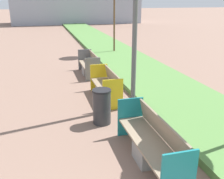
% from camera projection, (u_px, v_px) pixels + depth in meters
% --- Properties ---
extents(planter_grass_strip, '(2.80, 120.00, 0.18)m').
position_uv_depth(planter_grass_strip, '(130.00, 63.00, 13.03)').
color(planter_grass_strip, '#568442').
rests_on(planter_grass_strip, ground).
extents(bench_teal_frame, '(0.65, 2.38, 0.94)m').
position_uv_depth(bench_teal_frame, '(151.00, 145.00, 5.24)').
color(bench_teal_frame, gray).
rests_on(bench_teal_frame, ground).
extents(bench_yellow_frame, '(0.65, 1.94, 0.94)m').
position_uv_depth(bench_yellow_frame, '(106.00, 88.00, 8.60)').
color(bench_yellow_frame, gray).
rests_on(bench_yellow_frame, ground).
extents(bench_grey_frame, '(0.65, 1.93, 0.94)m').
position_uv_depth(bench_grey_frame, '(89.00, 66.00, 11.36)').
color(bench_grey_frame, gray).
rests_on(bench_grey_frame, ground).
extents(litter_bin, '(0.49, 0.49, 0.94)m').
position_uv_depth(litter_bin, '(102.00, 107.00, 6.85)').
color(litter_bin, '#2D2D30').
rests_on(litter_bin, ground).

